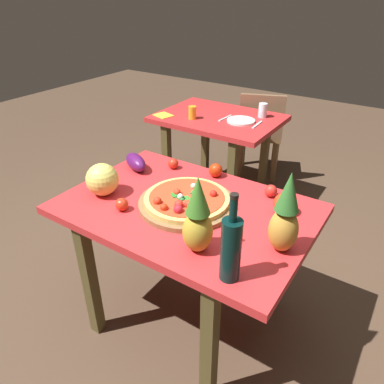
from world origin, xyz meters
TOP-DOWN VIEW (x-y plane):
  - ground_plane at (0.00, 0.00)m, footprint 10.00×10.00m
  - display_table at (0.00, 0.00)m, footprint 1.21×0.83m
  - background_table at (-0.55, 1.27)m, footprint 0.98×0.72m
  - dining_chair at (-0.42, 1.86)m, footprint 0.52×0.52m
  - pizza_board at (-0.00, 0.01)m, footprint 0.47×0.47m
  - pizza at (-0.00, -0.00)m, footprint 0.42×0.42m
  - wine_bottle at (0.41, -0.32)m, footprint 0.08×0.08m
  - pineapple_left at (0.23, -0.25)m, footprint 0.12×0.12m
  - pineapple_right at (0.51, -0.06)m, footprint 0.12×0.12m
  - melon at (-0.42, -0.14)m, footprint 0.17×0.17m
  - bell_pepper at (0.42, 0.20)m, footprint 0.10×0.10m
  - eggplant at (-0.47, 0.17)m, footprint 0.22×0.17m
  - tomato_beside_pepper at (-0.23, -0.20)m, footprint 0.06×0.06m
  - tomato_at_corner at (-0.04, 0.35)m, footprint 0.08×0.08m
  - tomato_near_board at (0.31, 0.31)m, footprint 0.06×0.06m
  - tomato_by_bottle at (-0.30, 0.30)m, footprint 0.06×0.06m
  - drinking_glass_juice at (-0.70, 1.11)m, footprint 0.06×0.06m
  - drinking_glass_water at (-0.25, 1.46)m, footprint 0.07×0.07m
  - dinner_plate at (-0.34, 1.26)m, footprint 0.22×0.22m
  - fork_utensil at (-0.48, 1.26)m, footprint 0.03×0.18m
  - knife_utensil at (-0.20, 1.26)m, footprint 0.02×0.18m
  - napkin_folded at (-0.94, 1.04)m, footprint 0.17×0.15m

SIDE VIEW (x-z plane):
  - ground_plane at x=0.00m, z-range 0.00..0.00m
  - dining_chair at x=-0.42m, z-range 0.06..0.91m
  - background_table at x=-0.55m, z-range 0.26..1.02m
  - display_table at x=0.00m, z-range 0.28..1.04m
  - napkin_folded at x=-0.94m, z-range 0.76..0.76m
  - fork_utensil at x=-0.48m, z-range 0.76..0.77m
  - knife_utensil at x=-0.20m, z-range 0.76..0.77m
  - dinner_plate at x=-0.34m, z-range 0.76..0.77m
  - pizza_board at x=0.00m, z-range 0.76..0.78m
  - tomato_by_bottle at x=-0.30m, z-range 0.76..0.82m
  - tomato_beside_pepper at x=-0.23m, z-range 0.76..0.82m
  - tomato_near_board at x=0.31m, z-range 0.76..0.82m
  - tomato_at_corner at x=-0.04m, z-range 0.76..0.84m
  - pizza at x=0.00m, z-range 0.77..0.83m
  - eggplant at x=-0.47m, z-range 0.76..0.85m
  - drinking_glass_juice at x=-0.70m, z-range 0.76..0.86m
  - bell_pepper at x=0.42m, z-range 0.75..0.86m
  - drinking_glass_water at x=-0.25m, z-range 0.76..0.87m
  - melon at x=-0.42m, z-range 0.76..0.93m
  - wine_bottle at x=0.41m, z-range 0.72..1.07m
  - pineapple_left at x=0.23m, z-range 0.74..1.08m
  - pineapple_right at x=0.51m, z-range 0.74..1.09m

